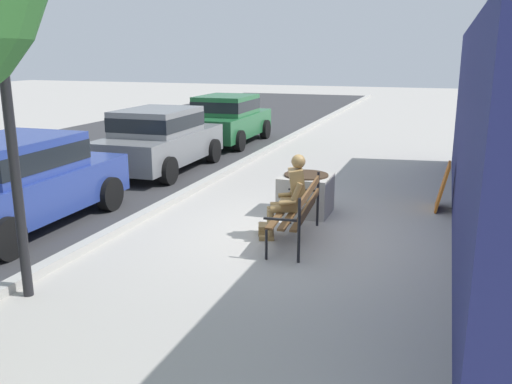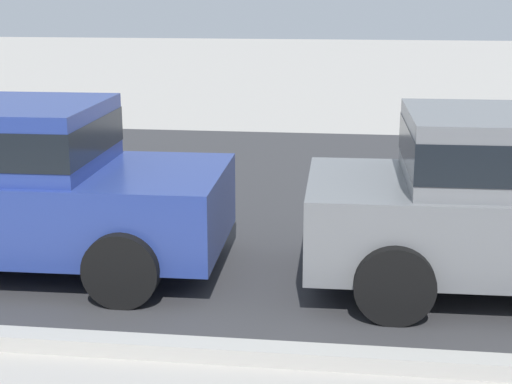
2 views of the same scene
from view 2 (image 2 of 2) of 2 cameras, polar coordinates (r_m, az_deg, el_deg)
name	(u,v)px [view 2 (image 2 of 2)]	position (r m, az deg, el deg)	size (l,w,h in m)	color
street_surface	(180,192)	(10.18, -5.56, 0.02)	(60.00, 9.00, 0.01)	#38383A
curb_stone	(42,341)	(6.01, -15.40, -10.46)	(60.00, 0.20, 0.12)	#B2AFA8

